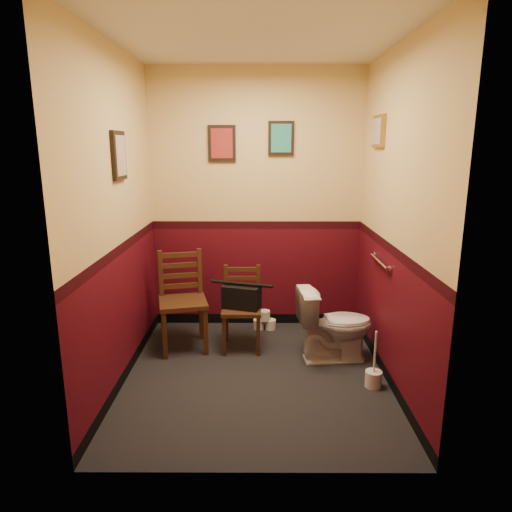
# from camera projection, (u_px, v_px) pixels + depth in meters

# --- Properties ---
(floor) EXTENTS (2.20, 2.40, 0.00)m
(floor) POSITION_uv_depth(u_px,v_px,m) (256.00, 376.00, 3.92)
(floor) COLOR black
(floor) RESTS_ON ground
(ceiling) EXTENTS (2.20, 2.40, 0.00)m
(ceiling) POSITION_uv_depth(u_px,v_px,m) (256.00, 36.00, 3.29)
(ceiling) COLOR silver
(ceiling) RESTS_ON ground
(wall_back) EXTENTS (2.20, 0.00, 2.70)m
(wall_back) POSITION_uv_depth(u_px,v_px,m) (256.00, 202.00, 4.77)
(wall_back) COLOR #440812
(wall_back) RESTS_ON ground
(wall_front) EXTENTS (2.20, 0.00, 2.70)m
(wall_front) POSITION_uv_depth(u_px,v_px,m) (255.00, 256.00, 2.44)
(wall_front) COLOR #440812
(wall_front) RESTS_ON ground
(wall_left) EXTENTS (0.00, 2.40, 2.70)m
(wall_left) POSITION_uv_depth(u_px,v_px,m) (117.00, 220.00, 3.61)
(wall_left) COLOR #440812
(wall_left) RESTS_ON ground
(wall_right) EXTENTS (0.00, 2.40, 2.70)m
(wall_right) POSITION_uv_depth(u_px,v_px,m) (395.00, 221.00, 3.60)
(wall_right) COLOR #440812
(wall_right) RESTS_ON ground
(grab_bar) EXTENTS (0.05, 0.56, 0.06)m
(grab_bar) POSITION_uv_depth(u_px,v_px,m) (380.00, 262.00, 3.94)
(grab_bar) COLOR silver
(grab_bar) RESTS_ON wall_right
(framed_print_back_a) EXTENTS (0.28, 0.04, 0.36)m
(framed_print_back_a) POSITION_uv_depth(u_px,v_px,m) (222.00, 143.00, 4.61)
(framed_print_back_a) COLOR black
(framed_print_back_a) RESTS_ON wall_back
(framed_print_back_b) EXTENTS (0.26, 0.04, 0.34)m
(framed_print_back_b) POSITION_uv_depth(u_px,v_px,m) (281.00, 138.00, 4.60)
(framed_print_back_b) COLOR black
(framed_print_back_b) RESTS_ON wall_back
(framed_print_left) EXTENTS (0.04, 0.30, 0.38)m
(framed_print_left) POSITION_uv_depth(u_px,v_px,m) (119.00, 156.00, 3.59)
(framed_print_left) COLOR black
(framed_print_left) RESTS_ON wall_left
(framed_print_right) EXTENTS (0.04, 0.34, 0.28)m
(framed_print_right) POSITION_uv_depth(u_px,v_px,m) (378.00, 131.00, 4.02)
(framed_print_right) COLOR olive
(framed_print_right) RESTS_ON wall_right
(toilet) EXTENTS (0.72, 0.46, 0.67)m
(toilet) POSITION_uv_depth(u_px,v_px,m) (335.00, 325.00, 4.16)
(toilet) COLOR white
(toilet) RESTS_ON floor
(toilet_brush) EXTENTS (0.14, 0.14, 0.49)m
(toilet_brush) POSITION_uv_depth(u_px,v_px,m) (373.00, 378.00, 3.73)
(toilet_brush) COLOR silver
(toilet_brush) RESTS_ON floor
(chair_left) EXTENTS (0.53, 0.53, 0.95)m
(chair_left) POSITION_uv_depth(u_px,v_px,m) (183.00, 301.00, 4.39)
(chair_left) COLOR #432714
(chair_left) RESTS_ON floor
(chair_right) EXTENTS (0.37, 0.37, 0.80)m
(chair_right) POSITION_uv_depth(u_px,v_px,m) (242.00, 308.00, 4.40)
(chair_right) COLOR #432714
(chair_right) RESTS_ON floor
(handbag) EXTENTS (0.38, 0.27, 0.26)m
(handbag) POSITION_uv_depth(u_px,v_px,m) (242.00, 297.00, 4.33)
(handbag) COLOR black
(handbag) RESTS_ON chair_right
(tp_stack) EXTENTS (0.24, 0.13, 0.21)m
(tp_stack) POSITION_uv_depth(u_px,v_px,m) (265.00, 321.00, 4.90)
(tp_stack) COLOR silver
(tp_stack) RESTS_ON floor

